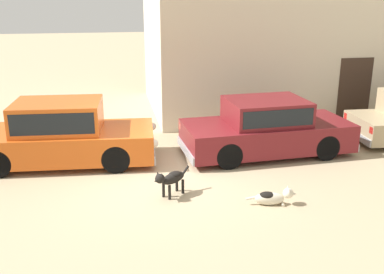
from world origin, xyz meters
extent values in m
plane|color=tan|center=(0.00, 0.00, 0.00)|extent=(80.00, 80.00, 0.00)
cube|color=#D15619|center=(-2.27, 1.51, 0.50)|extent=(4.56, 2.11, 0.69)
cube|color=#D15619|center=(-2.32, 1.51, 1.20)|extent=(2.15, 1.69, 0.71)
cube|color=black|center=(-2.32, 1.51, 1.21)|extent=(1.99, 1.70, 0.49)
cube|color=#999BA0|center=(-0.08, 1.34, 0.26)|extent=(0.25, 1.76, 0.20)
sphere|color=silver|center=(0.01, 2.05, 0.65)|extent=(0.20, 0.20, 0.20)
sphere|color=silver|center=(-0.10, 0.63, 0.65)|extent=(0.20, 0.20, 0.20)
cylinder|color=black|center=(-0.88, 2.20, 0.33)|extent=(0.68, 0.25, 0.67)
cylinder|color=black|center=(-1.00, 0.62, 0.33)|extent=(0.68, 0.25, 0.67)
cylinder|color=black|center=(-3.54, 2.40, 0.33)|extent=(0.68, 0.25, 0.67)
cube|color=maroon|center=(2.89, 1.24, 0.50)|extent=(4.37, 2.05, 0.70)
cube|color=maroon|center=(2.84, 1.24, 1.15)|extent=(2.05, 1.67, 0.60)
cube|color=black|center=(2.84, 1.24, 1.16)|extent=(1.89, 1.68, 0.42)
cube|color=#999BA0|center=(5.00, 1.36, 0.26)|extent=(0.22, 1.78, 0.20)
cube|color=#999BA0|center=(0.77, 1.12, 0.26)|extent=(0.22, 1.78, 0.20)
sphere|color=silver|center=(4.99, 2.08, 0.65)|extent=(0.20, 0.20, 0.20)
sphere|color=silver|center=(5.07, 0.63, 0.65)|extent=(0.20, 0.20, 0.20)
cube|color=red|center=(0.73, 1.91, 0.67)|extent=(0.05, 0.18, 0.18)
cube|color=red|center=(0.82, 0.34, 0.67)|extent=(0.05, 0.18, 0.18)
cylinder|color=black|center=(4.12, 2.12, 0.33)|extent=(0.66, 0.24, 0.65)
cylinder|color=black|center=(4.21, 0.50, 0.33)|extent=(0.66, 0.24, 0.65)
cylinder|color=black|center=(1.56, 1.97, 0.33)|extent=(0.66, 0.24, 0.65)
cylinder|color=black|center=(1.65, 0.36, 0.33)|extent=(0.66, 0.24, 0.65)
cube|color=#999BA0|center=(5.64, 1.54, 0.26)|extent=(0.19, 1.66, 0.20)
cube|color=red|center=(5.67, 2.26, 0.61)|extent=(0.05, 0.18, 0.18)
cube|color=red|center=(5.61, 0.81, 0.61)|extent=(0.05, 0.18, 0.18)
cylinder|color=black|center=(6.54, 2.25, 0.30)|extent=(0.62, 0.22, 0.61)
cube|color=#38281E|center=(6.57, 3.49, 1.05)|extent=(1.10, 0.02, 2.10)
cylinder|color=black|center=(0.03, -1.06, 0.15)|extent=(0.06, 0.06, 0.31)
cylinder|color=black|center=(-0.08, -0.92, 0.15)|extent=(0.06, 0.06, 0.31)
cylinder|color=black|center=(0.34, -0.83, 0.15)|extent=(0.06, 0.06, 0.31)
cylinder|color=black|center=(0.24, -0.69, 0.15)|extent=(0.06, 0.06, 0.31)
ellipsoid|color=black|center=(0.13, -0.88, 0.38)|extent=(0.63, 0.55, 0.22)
ellipsoid|color=black|center=(0.17, -0.85, 0.45)|extent=(0.40, 0.38, 0.12)
sphere|color=black|center=(-0.16, -1.10, 0.49)|extent=(0.20, 0.20, 0.20)
cone|color=black|center=(-0.25, -1.16, 0.47)|extent=(0.15, 0.15, 0.11)
cone|color=black|center=(-0.13, -1.15, 0.58)|extent=(0.10, 0.10, 0.09)
cone|color=black|center=(-0.20, -1.05, 0.58)|extent=(0.10, 0.10, 0.09)
cylinder|color=black|center=(0.43, -0.65, 0.45)|extent=(0.19, 0.16, 0.17)
cylinder|color=beige|center=(2.22, -1.65, 0.03)|extent=(0.08, 0.11, 0.06)
cylinder|color=beige|center=(2.20, -1.77, 0.03)|extent=(0.08, 0.11, 0.06)
ellipsoid|color=beige|center=(1.94, -1.67, 0.13)|extent=(0.62, 0.30, 0.26)
ellipsoid|color=black|center=(1.90, -1.66, 0.20)|extent=(0.35, 0.25, 0.14)
sphere|color=beige|center=(2.31, -1.73, 0.25)|extent=(0.21, 0.21, 0.21)
cone|color=beige|center=(2.42, -1.75, 0.23)|extent=(0.13, 0.13, 0.12)
cone|color=beige|center=(2.32, -1.67, 0.34)|extent=(0.08, 0.08, 0.09)
cone|color=beige|center=(2.30, -1.79, 0.34)|extent=(0.08, 0.08, 0.09)
cylinder|color=beige|center=(1.58, -1.60, 0.15)|extent=(0.22, 0.08, 0.09)
camera|label=1|loc=(-1.05, -9.44, 4.04)|focal=42.42mm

